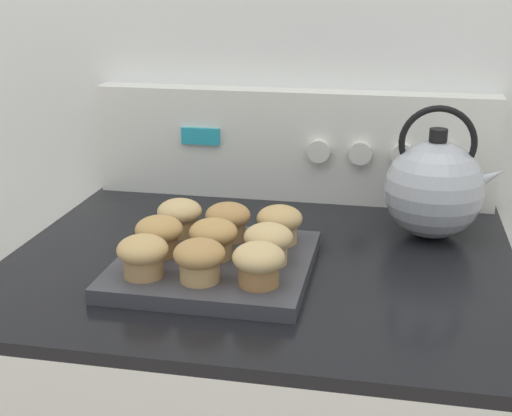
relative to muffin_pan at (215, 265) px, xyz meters
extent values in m
cube|color=silver|center=(0.06, 0.43, 0.27)|extent=(8.00, 0.05, 2.40)
cube|color=black|center=(0.06, 0.08, -0.02)|extent=(0.78, 0.66, 0.02)
cube|color=silver|center=(0.06, 0.38, 0.09)|extent=(0.76, 0.05, 0.21)
cube|color=teal|center=(-0.12, 0.35, 0.11)|extent=(0.07, 0.01, 0.03)
cylinder|color=silver|center=(0.11, 0.34, 0.09)|extent=(0.04, 0.02, 0.04)
cylinder|color=silver|center=(0.19, 0.34, 0.09)|extent=(0.04, 0.02, 0.04)
cylinder|color=silver|center=(0.27, 0.34, 0.09)|extent=(0.04, 0.02, 0.04)
cylinder|color=silver|center=(0.34, 0.34, 0.09)|extent=(0.04, 0.02, 0.04)
cube|color=#38383D|center=(0.00, 0.00, 0.00)|extent=(0.28, 0.28, 0.02)
cylinder|color=#A37A4C|center=(-0.08, -0.08, 0.03)|extent=(0.05, 0.05, 0.03)
ellipsoid|color=tan|center=(-0.08, -0.08, 0.05)|extent=(0.07, 0.07, 0.04)
cylinder|color=tan|center=(0.00, -0.08, 0.03)|extent=(0.05, 0.05, 0.03)
ellipsoid|color=#B2844C|center=(0.00, -0.08, 0.05)|extent=(0.07, 0.07, 0.04)
cylinder|color=olive|center=(0.08, -0.08, 0.03)|extent=(0.05, 0.05, 0.03)
ellipsoid|color=tan|center=(0.08, -0.08, 0.05)|extent=(0.07, 0.07, 0.04)
cylinder|color=olive|center=(-0.08, 0.00, 0.03)|extent=(0.05, 0.05, 0.03)
ellipsoid|color=tan|center=(-0.08, 0.00, 0.05)|extent=(0.07, 0.07, 0.04)
cylinder|color=tan|center=(0.00, 0.00, 0.03)|extent=(0.05, 0.05, 0.03)
ellipsoid|color=tan|center=(0.00, 0.00, 0.05)|extent=(0.07, 0.07, 0.04)
cylinder|color=tan|center=(0.08, 0.00, 0.03)|extent=(0.05, 0.05, 0.03)
ellipsoid|color=tan|center=(0.08, 0.00, 0.05)|extent=(0.07, 0.07, 0.04)
cylinder|color=tan|center=(-0.08, 0.08, 0.03)|extent=(0.05, 0.05, 0.03)
ellipsoid|color=tan|center=(-0.08, 0.08, 0.05)|extent=(0.07, 0.07, 0.04)
cylinder|color=#A37A4C|center=(0.00, 0.08, 0.03)|extent=(0.05, 0.05, 0.03)
ellipsoid|color=#B2844C|center=(0.00, 0.08, 0.05)|extent=(0.07, 0.07, 0.04)
cylinder|color=tan|center=(0.08, 0.08, 0.03)|extent=(0.05, 0.05, 0.03)
ellipsoid|color=tan|center=(0.08, 0.08, 0.05)|extent=(0.07, 0.07, 0.04)
sphere|color=#ADAFB5|center=(0.32, 0.22, 0.07)|extent=(0.16, 0.16, 0.16)
cylinder|color=black|center=(0.32, 0.22, 0.16)|extent=(0.03, 0.03, 0.02)
cone|color=#ADAFB5|center=(0.39, 0.22, 0.09)|extent=(0.08, 0.04, 0.07)
torus|color=black|center=(0.32, 0.22, 0.15)|extent=(0.12, 0.01, 0.12)
camera|label=1|loc=(0.25, -0.94, 0.42)|focal=50.00mm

